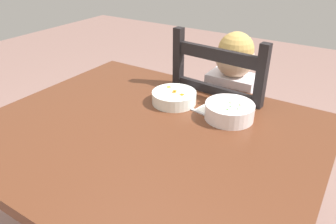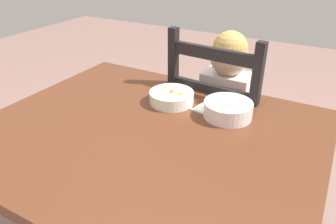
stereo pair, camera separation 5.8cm
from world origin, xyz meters
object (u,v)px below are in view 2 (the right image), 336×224
(bowl_of_peas, at_px, (228,109))
(spoon, at_px, (189,108))
(dining_chair, at_px, (220,132))
(dining_table, at_px, (148,155))
(child_figure, at_px, (223,102))
(bowl_of_carrots, at_px, (172,97))

(bowl_of_peas, xyz_separation_m, spoon, (-0.15, -0.01, -0.03))
(dining_chair, distance_m, spoon, 0.41)
(bowl_of_peas, relative_size, spoon, 1.29)
(dining_chair, relative_size, spoon, 7.15)
(dining_table, height_order, dining_chair, dining_chair)
(dining_table, relative_size, spoon, 8.30)
(dining_table, xyz_separation_m, child_figure, (0.09, 0.52, 0.01))
(dining_chair, bearing_deg, bowl_of_carrots, -110.83)
(dining_chair, height_order, bowl_of_peas, dining_chair)
(spoon, bearing_deg, bowl_of_carrots, 170.85)
(dining_chair, xyz_separation_m, bowl_of_carrots, (-0.11, -0.30, 0.29))
(dining_chair, height_order, spoon, dining_chair)
(dining_chair, bearing_deg, spoon, -94.93)
(dining_table, bearing_deg, child_figure, 80.06)
(dining_chair, relative_size, bowl_of_peas, 5.56)
(child_figure, height_order, spoon, child_figure)
(child_figure, xyz_separation_m, spoon, (-0.03, -0.31, 0.10))
(child_figure, xyz_separation_m, bowl_of_peas, (0.12, -0.29, 0.13))
(bowl_of_carrots, bearing_deg, dining_chair, 69.17)
(dining_table, height_order, bowl_of_carrots, bowl_of_carrots)
(spoon, bearing_deg, dining_chair, 85.07)
(dining_table, relative_size, child_figure, 1.19)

